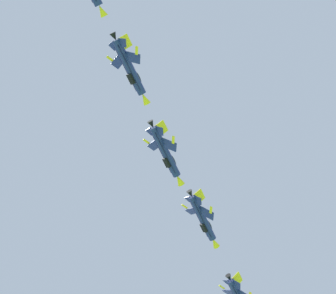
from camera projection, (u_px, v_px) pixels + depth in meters
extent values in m
cone|color=black|center=(229.00, 278.00, 119.88)|extent=(2.09, 2.10, 1.36)
cube|color=navy|center=(230.00, 292.00, 123.44)|extent=(2.71, 3.39, 3.26)
cube|color=yellow|center=(222.00, 287.00, 124.78)|extent=(1.69, 1.01, 0.58)
cube|color=navy|center=(227.00, 282.00, 121.60)|extent=(2.19, 2.14, 1.75)
cube|color=navy|center=(237.00, 285.00, 119.17)|extent=(2.11, 2.17, 1.75)
cube|color=yellow|center=(237.00, 279.00, 121.42)|extent=(3.30, 3.31, 1.88)
cylinder|color=navy|center=(202.00, 218.00, 118.32)|extent=(9.59, 9.78, 1.70)
cube|color=#141947|center=(201.00, 219.00, 118.08)|extent=(7.93, 8.09, 1.35)
cone|color=yellow|center=(215.00, 243.00, 120.49)|extent=(2.80, 2.81, 1.56)
cone|color=black|center=(191.00, 194.00, 116.27)|extent=(2.09, 2.10, 1.36)
ellipsoid|color=#192333|center=(209.00, 226.00, 119.45)|extent=(3.35, 3.38, 1.55)
cube|color=black|center=(204.00, 228.00, 118.56)|extent=(2.51, 2.52, 1.38)
cube|color=navy|center=(192.00, 211.00, 119.85)|extent=(2.70, 3.36, 3.29)
cube|color=yellow|center=(184.00, 206.00, 121.19)|extent=(1.69, 1.01, 0.58)
cube|color=navy|center=(207.00, 213.00, 115.66)|extent=(3.33, 2.64, 3.29)
cube|color=yellow|center=(211.00, 210.00, 113.64)|extent=(0.97, 1.69, 0.58)
cube|color=navy|center=(189.00, 199.00, 117.99)|extent=(2.19, 2.12, 1.76)
cube|color=navy|center=(198.00, 200.00, 115.55)|extent=(2.10, 2.17, 1.76)
cube|color=yellow|center=(199.00, 196.00, 117.79)|extent=(3.31, 3.32, 1.86)
cylinder|color=navy|center=(165.00, 152.00, 109.20)|extent=(9.59, 9.78, 1.70)
cube|color=#141947|center=(164.00, 153.00, 108.94)|extent=(7.95, 8.11, 1.33)
cone|color=yellow|center=(179.00, 180.00, 111.37)|extent=(2.80, 2.81, 1.56)
cone|color=black|center=(152.00, 124.00, 107.14)|extent=(2.09, 2.10, 1.36)
ellipsoid|color=#192333|center=(172.00, 161.00, 110.34)|extent=(3.35, 3.38, 1.55)
cube|color=black|center=(167.00, 162.00, 109.42)|extent=(2.51, 2.53, 1.38)
cube|color=navy|center=(154.00, 146.00, 110.68)|extent=(2.73, 3.45, 3.20)
cube|color=yellow|center=(146.00, 141.00, 111.98)|extent=(1.69, 1.02, 0.57)
cube|color=navy|center=(169.00, 145.00, 106.58)|extent=(3.43, 2.67, 3.20)
cube|color=yellow|center=(173.00, 140.00, 104.59)|extent=(0.98, 1.69, 0.57)
cube|color=navy|center=(151.00, 132.00, 108.84)|extent=(2.21, 2.17, 1.72)
cube|color=navy|center=(159.00, 131.00, 106.45)|extent=(2.14, 2.19, 1.72)
cube|color=yellow|center=(161.00, 128.00, 108.71)|extent=(3.27, 3.28, 1.92)
cylinder|color=navy|center=(129.00, 67.00, 103.34)|extent=(9.59, 9.78, 1.70)
cube|color=#141947|center=(128.00, 68.00, 103.08)|extent=(7.96, 8.12, 1.31)
cone|color=yellow|center=(145.00, 99.00, 105.51)|extent=(2.80, 2.81, 1.56)
cone|color=black|center=(114.00, 37.00, 101.29)|extent=(2.09, 2.10, 1.36)
ellipsoid|color=#192333|center=(137.00, 78.00, 104.50)|extent=(3.35, 3.38, 1.56)
cube|color=black|center=(131.00, 79.00, 103.55)|extent=(2.52, 2.53, 1.37)
cube|color=navy|center=(118.00, 62.00, 104.79)|extent=(2.75, 3.51, 3.14)
cube|color=yellow|center=(110.00, 59.00, 106.07)|extent=(1.69, 1.02, 0.57)
cube|color=navy|center=(133.00, 58.00, 100.76)|extent=(3.49, 2.69, 3.14)
cube|color=yellow|center=(137.00, 50.00, 98.80)|extent=(0.99, 1.69, 0.57)
cube|color=navy|center=(114.00, 46.00, 102.97)|extent=(2.22, 2.20, 1.68)
cube|color=navy|center=(122.00, 43.00, 100.61)|extent=(2.17, 2.20, 1.68)
cube|color=yellow|center=(125.00, 42.00, 102.89)|extent=(3.25, 3.26, 1.96)
cone|color=yellow|center=(102.00, 11.00, 102.21)|extent=(2.80, 2.81, 1.56)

